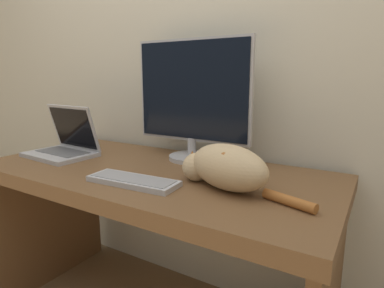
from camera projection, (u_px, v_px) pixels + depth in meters
The scene contains 6 objects.
wall_back at pixel (201, 45), 1.61m from camera, with size 6.40×0.06×2.60m.
desk at pixel (153, 204), 1.40m from camera, with size 1.53×0.71×0.76m.
monitor at pixel (192, 99), 1.47m from camera, with size 0.58×0.22×0.55m.
laptop at pixel (64, 146), 1.60m from camera, with size 0.34×0.26×0.25m.
external_keyboard at pixel (133, 181), 1.18m from camera, with size 0.36×0.14×0.02m.
cat at pixel (225, 166), 1.11m from camera, with size 0.51×0.26×0.16m.
Camera 1 is at (0.82, -0.68, 1.14)m, focal length 30.00 mm.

